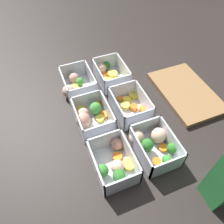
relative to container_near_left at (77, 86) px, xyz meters
name	(u,v)px	position (x,y,z in m)	size (l,w,h in m)	color
ground_plane	(112,117)	(0.17, 0.07, -0.03)	(4.00, 4.00, 0.00)	#282321
container_near_left	(77,86)	(0.00, 0.00, 0.00)	(0.15, 0.12, 0.07)	silver
container_near_center	(91,116)	(0.16, 0.00, 0.00)	(0.15, 0.12, 0.07)	silver
container_near_right	(114,163)	(0.34, 0.01, 0.00)	(0.16, 0.12, 0.07)	silver
container_far_left	(110,74)	(-0.02, 0.14, 0.00)	(0.16, 0.11, 0.07)	silver
container_far_center	(129,107)	(0.17, 0.14, 0.00)	(0.15, 0.12, 0.07)	silver
container_far_right	(153,144)	(0.33, 0.14, 0.00)	(0.16, 0.13, 0.07)	silver
cutting_board	(185,92)	(0.17, 0.37, -0.02)	(0.28, 0.18, 0.02)	olive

